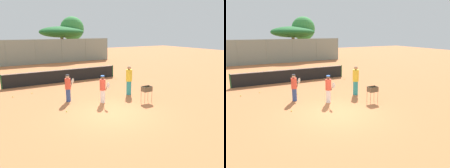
{
  "view_description": "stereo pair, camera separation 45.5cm",
  "coord_description": "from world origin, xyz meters",
  "views": [
    {
      "loc": [
        -5.17,
        -9.14,
        4.1
      ],
      "look_at": [
        1.11,
        1.98,
        1.0
      ],
      "focal_mm": 35.0,
      "sensor_mm": 36.0,
      "label": 1
    },
    {
      "loc": [
        -4.77,
        -9.36,
        4.1
      ],
      "look_at": [
        1.11,
        1.98,
        1.0
      ],
      "focal_mm": 35.0,
      "sensor_mm": 36.0,
      "label": 2
    }
  ],
  "objects": [
    {
      "name": "tree_1",
      "position": [
        6.01,
        22.64,
        4.42
      ],
      "size": [
        3.45,
        3.45,
        6.2
      ],
      "color": "brown",
      "rests_on": "ground_plane"
    },
    {
      "name": "ball_cart",
      "position": [
        2.72,
        0.64,
        0.72
      ],
      "size": [
        0.56,
        0.41,
        0.95
      ],
      "color": "brown",
      "rests_on": "ground_plane"
    },
    {
      "name": "player_yellow_shirt",
      "position": [
        -1.3,
        3.03,
        0.84
      ],
      "size": [
        0.75,
        0.62,
        1.62
      ],
      "rotation": [
        0.0,
        0.0,
        0.65
      ],
      "color": "#334C8C",
      "rests_on": "ground_plane"
    },
    {
      "name": "tennis_ball_2",
      "position": [
        4.3,
        6.94,
        0.03
      ],
      "size": [
        0.07,
        0.07,
        0.07
      ],
      "primitive_type": "sphere",
      "color": "#D1E54C",
      "rests_on": "ground_plane"
    },
    {
      "name": "tennis_ball_4",
      "position": [
        -0.73,
        4.34,
        0.03
      ],
      "size": [
        0.07,
        0.07,
        0.07
      ],
      "primitive_type": "sphere",
      "color": "#D1E54C",
      "rests_on": "ground_plane"
    },
    {
      "name": "tennis_ball_3",
      "position": [
        -1.98,
        1.35,
        0.03
      ],
      "size": [
        0.07,
        0.07,
        0.07
      ],
      "primitive_type": "sphere",
      "color": "#D1E54C",
      "rests_on": "ground_plane"
    },
    {
      "name": "tennis_net",
      "position": [
        0.0,
        8.09,
        0.56
      ],
      "size": [
        9.35,
        0.1,
        1.07
      ],
      "color": "#26592D",
      "rests_on": "ground_plane"
    },
    {
      "name": "ground_plane",
      "position": [
        0.0,
        0.0,
        0.0
      ],
      "size": [
        80.0,
        80.0,
        0.0
      ],
      "primitive_type": "plane",
      "color": "#C67242"
    },
    {
      "name": "player_red_cap",
      "position": [
        2.67,
        2.48,
        0.98
      ],
      "size": [
        0.46,
        0.93,
        1.91
      ],
      "rotation": [
        0.0,
        0.0,
        1.25
      ],
      "color": "teal",
      "rests_on": "ground_plane"
    },
    {
      "name": "tree_0",
      "position": [
        4.4,
        22.63,
        3.96
      ],
      "size": [
        6.33,
        6.33,
        4.78
      ],
      "color": "brown",
      "rests_on": "ground_plane"
    },
    {
      "name": "tennis_ball_1",
      "position": [
        -2.92,
        5.85,
        0.03
      ],
      "size": [
        0.07,
        0.07,
        0.07
      ],
      "primitive_type": "sphere",
      "color": "#D1E54C",
      "rests_on": "ground_plane"
    },
    {
      "name": "tennis_ball_5",
      "position": [
        1.56,
        7.38,
        0.03
      ],
      "size": [
        0.07,
        0.07,
        0.07
      ],
      "primitive_type": "sphere",
      "color": "#D1E54C",
      "rests_on": "ground_plane"
    },
    {
      "name": "tennis_ball_0",
      "position": [
        -4.14,
        5.56,
        0.03
      ],
      "size": [
        0.07,
        0.07,
        0.07
      ],
      "primitive_type": "sphere",
      "color": "#D1E54C",
      "rests_on": "ground_plane"
    },
    {
      "name": "back_fence",
      "position": [
        -0.0,
        19.52,
        1.55
      ],
      "size": [
        20.44,
        0.08,
        3.1
      ],
      "color": "gray",
      "rests_on": "ground_plane"
    },
    {
      "name": "player_white_outfit",
      "position": [
        0.38,
        1.79,
        0.84
      ],
      "size": [
        0.34,
        0.88,
        1.62
      ],
      "rotation": [
        0.0,
        0.0,
        4.89
      ],
      "color": "white",
      "rests_on": "ground_plane"
    }
  ]
}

